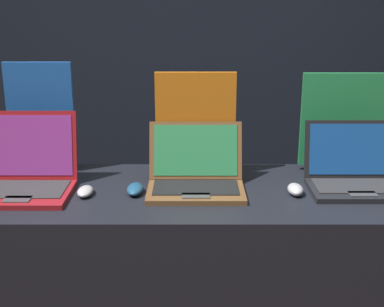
{
  "coord_description": "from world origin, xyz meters",
  "views": [
    {
      "loc": [
        0.0,
        -1.64,
        1.75
      ],
      "look_at": [
        0.01,
        0.32,
        1.15
      ],
      "focal_mm": 50.0,
      "sensor_mm": 36.0,
      "label": 1
    }
  ],
  "objects_px": {
    "mouse_middle": "(134,189)",
    "promo_stand_back": "(340,125)",
    "mouse_front": "(84,191)",
    "promo_stand_middle": "(194,127)",
    "promo_stand_front": "(40,120)",
    "laptop_back": "(353,174)",
    "laptop_middle": "(194,175)",
    "laptop_front": "(26,174)",
    "mouse_back": "(294,189)"
  },
  "relations": [
    {
      "from": "promo_stand_front",
      "to": "promo_stand_back",
      "type": "distance_m",
      "value": 1.28
    },
    {
      "from": "laptop_middle",
      "to": "laptop_back",
      "type": "distance_m",
      "value": 0.63
    },
    {
      "from": "laptop_front",
      "to": "laptop_middle",
      "type": "distance_m",
      "value": 0.65
    },
    {
      "from": "laptop_front",
      "to": "promo_stand_back",
      "type": "relative_size",
      "value": 0.83
    },
    {
      "from": "mouse_back",
      "to": "promo_stand_front",
      "type": "bearing_deg",
      "value": 164.83
    },
    {
      "from": "mouse_front",
      "to": "promo_stand_middle",
      "type": "distance_m",
      "value": 0.52
    },
    {
      "from": "mouse_back",
      "to": "mouse_middle",
      "type": "bearing_deg",
      "value": 179.22
    },
    {
      "from": "laptop_front",
      "to": "promo_stand_front",
      "type": "bearing_deg",
      "value": 90.0
    },
    {
      "from": "laptop_back",
      "to": "promo_stand_middle",
      "type": "bearing_deg",
      "value": 165.92
    },
    {
      "from": "mouse_front",
      "to": "promo_stand_front",
      "type": "bearing_deg",
      "value": 128.28
    },
    {
      "from": "promo_stand_middle",
      "to": "mouse_front",
      "type": "bearing_deg",
      "value": -150.53
    },
    {
      "from": "mouse_front",
      "to": "laptop_middle",
      "type": "relative_size",
      "value": 0.28
    },
    {
      "from": "laptop_front",
      "to": "promo_stand_back",
      "type": "distance_m",
      "value": 1.31
    },
    {
      "from": "laptop_back",
      "to": "laptop_front",
      "type": "bearing_deg",
      "value": -178.67
    },
    {
      "from": "promo_stand_middle",
      "to": "promo_stand_back",
      "type": "relative_size",
      "value": 1.03
    },
    {
      "from": "promo_stand_front",
      "to": "mouse_middle",
      "type": "relative_size",
      "value": 3.94
    },
    {
      "from": "promo_stand_middle",
      "to": "promo_stand_front",
      "type": "bearing_deg",
      "value": 175.4
    },
    {
      "from": "promo_stand_front",
      "to": "promo_stand_back",
      "type": "xyz_separation_m",
      "value": [
        1.28,
        0.02,
        -0.02
      ]
    },
    {
      "from": "mouse_middle",
      "to": "promo_stand_middle",
      "type": "height_order",
      "value": "promo_stand_middle"
    },
    {
      "from": "mouse_front",
      "to": "promo_stand_back",
      "type": "bearing_deg",
      "value": 16.43
    },
    {
      "from": "promo_stand_front",
      "to": "promo_stand_middle",
      "type": "relative_size",
      "value": 1.08
    },
    {
      "from": "promo_stand_front",
      "to": "laptop_back",
      "type": "xyz_separation_m",
      "value": [
        1.28,
        -0.21,
        -0.17
      ]
    },
    {
      "from": "laptop_middle",
      "to": "laptop_back",
      "type": "height_order",
      "value": "laptop_back"
    },
    {
      "from": "promo_stand_front",
      "to": "laptop_back",
      "type": "relative_size",
      "value": 1.29
    },
    {
      "from": "promo_stand_middle",
      "to": "mouse_back",
      "type": "xyz_separation_m",
      "value": [
        0.38,
        -0.23,
        -0.19
      ]
    },
    {
      "from": "mouse_front",
      "to": "mouse_middle",
      "type": "relative_size",
      "value": 0.89
    },
    {
      "from": "mouse_front",
      "to": "laptop_back",
      "type": "relative_size",
      "value": 0.29
    },
    {
      "from": "promo_stand_middle",
      "to": "promo_stand_back",
      "type": "distance_m",
      "value": 0.63
    },
    {
      "from": "mouse_middle",
      "to": "laptop_back",
      "type": "xyz_separation_m",
      "value": [
        0.86,
        0.06,
        0.04
      ]
    },
    {
      "from": "mouse_front",
      "to": "laptop_back",
      "type": "xyz_separation_m",
      "value": [
        1.05,
        0.08,
        0.04
      ]
    },
    {
      "from": "mouse_middle",
      "to": "promo_stand_back",
      "type": "height_order",
      "value": "promo_stand_back"
    },
    {
      "from": "promo_stand_front",
      "to": "laptop_middle",
      "type": "bearing_deg",
      "value": -18.73
    },
    {
      "from": "promo_stand_middle",
      "to": "mouse_back",
      "type": "distance_m",
      "value": 0.48
    },
    {
      "from": "laptop_middle",
      "to": "promo_stand_back",
      "type": "relative_size",
      "value": 0.88
    },
    {
      "from": "mouse_middle",
      "to": "mouse_front",
      "type": "bearing_deg",
      "value": -174.23
    },
    {
      "from": "mouse_middle",
      "to": "mouse_back",
      "type": "relative_size",
      "value": 1.18
    },
    {
      "from": "mouse_middle",
      "to": "promo_stand_middle",
      "type": "distance_m",
      "value": 0.37
    },
    {
      "from": "promo_stand_front",
      "to": "mouse_middle",
      "type": "height_order",
      "value": "promo_stand_front"
    },
    {
      "from": "laptop_front",
      "to": "mouse_middle",
      "type": "xyz_separation_m",
      "value": [
        0.42,
        -0.03,
        -0.05
      ]
    },
    {
      "from": "promo_stand_front",
      "to": "mouse_back",
      "type": "relative_size",
      "value": 4.66
    },
    {
      "from": "laptop_front",
      "to": "mouse_back",
      "type": "height_order",
      "value": "laptop_front"
    },
    {
      "from": "mouse_middle",
      "to": "mouse_back",
      "type": "height_order",
      "value": "mouse_back"
    },
    {
      "from": "mouse_front",
      "to": "promo_stand_middle",
      "type": "bearing_deg",
      "value": 29.47
    },
    {
      "from": "promo_stand_front",
      "to": "laptop_middle",
      "type": "height_order",
      "value": "promo_stand_front"
    },
    {
      "from": "laptop_back",
      "to": "mouse_front",
      "type": "bearing_deg",
      "value": -175.53
    },
    {
      "from": "promo_stand_front",
      "to": "promo_stand_back",
      "type": "bearing_deg",
      "value": 0.79
    },
    {
      "from": "mouse_front",
      "to": "promo_stand_middle",
      "type": "xyz_separation_m",
      "value": [
        0.42,
        0.24,
        0.19
      ]
    },
    {
      "from": "promo_stand_middle",
      "to": "promo_stand_back",
      "type": "bearing_deg",
      "value": 6.4
    },
    {
      "from": "laptop_front",
      "to": "promo_stand_middle",
      "type": "height_order",
      "value": "promo_stand_middle"
    },
    {
      "from": "promo_stand_middle",
      "to": "promo_stand_back",
      "type": "xyz_separation_m",
      "value": [
        0.63,
        0.07,
        -0.01
      ]
    }
  ]
}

